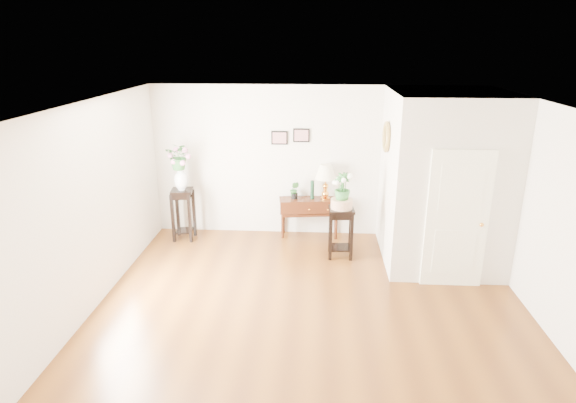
# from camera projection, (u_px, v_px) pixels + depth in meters

# --- Properties ---
(floor) EXTENTS (6.00, 5.50, 0.02)m
(floor) POSITION_uv_depth(u_px,v_px,m) (311.00, 306.00, 6.74)
(floor) COLOR brown
(floor) RESTS_ON ground
(ceiling) EXTENTS (6.00, 5.50, 0.02)m
(ceiling) POSITION_uv_depth(u_px,v_px,m) (315.00, 105.00, 5.84)
(ceiling) COLOR white
(ceiling) RESTS_ON ground
(wall_back) EXTENTS (6.00, 0.02, 2.80)m
(wall_back) POSITION_uv_depth(u_px,v_px,m) (315.00, 162.00, 8.89)
(wall_back) COLOR silver
(wall_back) RESTS_ON ground
(wall_front) EXTENTS (6.00, 0.02, 2.80)m
(wall_front) POSITION_uv_depth(u_px,v_px,m) (308.00, 335.00, 3.69)
(wall_front) COLOR silver
(wall_front) RESTS_ON ground
(wall_left) EXTENTS (0.02, 5.50, 2.80)m
(wall_left) POSITION_uv_depth(u_px,v_px,m) (90.00, 208.00, 6.47)
(wall_left) COLOR silver
(wall_left) RESTS_ON ground
(wall_right) EXTENTS (0.02, 5.50, 2.80)m
(wall_right) POSITION_uv_depth(u_px,v_px,m) (548.00, 218.00, 6.11)
(wall_right) COLOR silver
(wall_right) RESTS_ON ground
(partition) EXTENTS (1.80, 1.95, 2.80)m
(partition) POSITION_uv_depth(u_px,v_px,m) (443.00, 178.00, 7.85)
(partition) COLOR silver
(partition) RESTS_ON floor
(door) EXTENTS (0.90, 0.05, 2.10)m
(door) POSITION_uv_depth(u_px,v_px,m) (457.00, 220.00, 7.01)
(door) COLOR white
(door) RESTS_ON floor
(art_print_left) EXTENTS (0.30, 0.02, 0.25)m
(art_print_left) POSITION_uv_depth(u_px,v_px,m) (279.00, 138.00, 8.77)
(art_print_left) COLOR black
(art_print_left) RESTS_ON wall_back
(art_print_right) EXTENTS (0.30, 0.02, 0.25)m
(art_print_right) POSITION_uv_depth(u_px,v_px,m) (301.00, 135.00, 8.73)
(art_print_right) COLOR black
(art_print_right) RESTS_ON wall_back
(wall_ornament) EXTENTS (0.07, 0.51, 0.51)m
(wall_ornament) POSITION_uv_depth(u_px,v_px,m) (386.00, 137.00, 7.81)
(wall_ornament) COLOR #A2823C
(wall_ornament) RESTS_ON partition
(console_table) EXTENTS (1.16, 0.52, 0.75)m
(console_table) POSITION_uv_depth(u_px,v_px,m) (309.00, 217.00, 9.05)
(console_table) COLOR #341C0F
(console_table) RESTS_ON floor
(table_lamp) EXTENTS (0.42, 0.42, 0.67)m
(table_lamp) POSITION_uv_depth(u_px,v_px,m) (326.00, 181.00, 8.81)
(table_lamp) COLOR orange
(table_lamp) RESTS_ON console_table
(green_vase) EXTENTS (0.09, 0.09, 0.35)m
(green_vase) POSITION_uv_depth(u_px,v_px,m) (312.00, 190.00, 8.88)
(green_vase) COLOR black
(green_vase) RESTS_ON console_table
(potted_plant) EXTENTS (0.20, 0.17, 0.31)m
(potted_plant) POSITION_uv_depth(u_px,v_px,m) (294.00, 190.00, 8.90)
(potted_plant) COLOR #2C6A2D
(potted_plant) RESTS_ON console_table
(plant_stand_a) EXTENTS (0.42, 0.42, 0.96)m
(plant_stand_a) POSITION_uv_depth(u_px,v_px,m) (184.00, 214.00, 8.89)
(plant_stand_a) COLOR black
(plant_stand_a) RESTS_ON floor
(porcelain_vase) EXTENTS (0.25, 0.25, 0.42)m
(porcelain_vase) POSITION_uv_depth(u_px,v_px,m) (181.00, 178.00, 8.66)
(porcelain_vase) COLOR white
(porcelain_vase) RESTS_ON plant_stand_a
(lily_arrangement) EXTENTS (0.49, 0.45, 0.49)m
(lily_arrangement) POSITION_uv_depth(u_px,v_px,m) (179.00, 155.00, 8.53)
(lily_arrangement) COLOR #2C6A2D
(lily_arrangement) RESTS_ON porcelain_vase
(plant_stand_b) EXTENTS (0.44, 0.44, 0.87)m
(plant_stand_b) POSITION_uv_depth(u_px,v_px,m) (341.00, 232.00, 8.19)
(plant_stand_b) COLOR black
(plant_stand_b) RESTS_ON floor
(ceramic_bowl) EXTENTS (0.39, 0.39, 0.16)m
(ceramic_bowl) POSITION_uv_depth(u_px,v_px,m) (342.00, 204.00, 8.02)
(ceramic_bowl) COLOR #CAAA8C
(ceramic_bowl) RESTS_ON plant_stand_b
(narcissus) EXTENTS (0.33, 0.33, 0.48)m
(narcissus) POSITION_uv_depth(u_px,v_px,m) (342.00, 188.00, 7.93)
(narcissus) COLOR #2C6A2D
(narcissus) RESTS_ON ceramic_bowl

